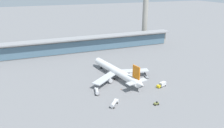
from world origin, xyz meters
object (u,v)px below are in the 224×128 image
Objects in this scene: service_truck_by_tail_olive at (156,103)px; service_truck_near_nose_white at (114,103)px; airliner_on_stand at (117,71)px; control_tower at (146,5)px; service_truck_under_wing_grey at (146,77)px; safety_cone_alpha at (121,89)px; service_truck_mid_apron_yellow at (162,84)px; service_truck_on_taxiway_white at (97,91)px.

service_truck_near_nose_white is at bearing 161.14° from service_truck_by_tail_olive.
airliner_on_stand is at bearing 99.39° from service_truck_by_tail_olive.
service_truck_under_wing_grey is at bearing -117.89° from control_tower.
control_tower is 145.37m from safety_cone_alpha.
airliner_on_stand is 21.64× the size of service_truck_by_tail_olive.
service_truck_mid_apron_yellow is 0.86× the size of service_truck_on_taxiway_white.
service_truck_near_nose_white is 20.90m from safety_cone_alpha.
service_truck_on_taxiway_white is (-4.77, 17.92, 0.00)m from service_truck_near_nose_white.
control_tower is (68.32, 139.02, 41.83)m from service_truck_by_tail_olive.
safety_cone_alpha is at bearing 114.52° from service_truck_by_tail_olive.
service_truck_near_nose_white is at bearing -142.97° from service_truck_under_wing_grey.
service_truck_near_nose_white is 46.39m from service_truck_under_wing_grey.
service_truck_by_tail_olive is at bearing -110.94° from service_truck_under_wing_grey.
service_truck_mid_apron_yellow is 0.10× the size of control_tower.
airliner_on_stand reaches higher than service_truck_near_nose_white.
service_truck_by_tail_olive is at bearing -18.86° from service_truck_near_nose_white.
service_truck_on_taxiway_white reaches higher than safety_cone_alpha.
service_truck_under_wing_grey is 0.09× the size of control_tower.
service_truck_by_tail_olive is 0.32× the size of service_truck_on_taxiway_white.
control_tower is at bearing 49.57° from service_truck_on_taxiway_white.
service_truck_on_taxiway_white is at bearing -166.53° from service_truck_under_wing_grey.
safety_cone_alpha is at bearing 55.44° from service_truck_near_nose_white.
service_truck_mid_apron_yellow is at bearing -46.10° from airliner_on_stand.
airliner_on_stand is 0.79× the size of control_tower.
service_truck_near_nose_white is 2.76× the size of service_truck_by_tail_olive.
service_truck_on_taxiway_white is (-44.29, 6.71, 0.02)m from service_truck_mid_apron_yellow.
service_truck_mid_apron_yellow is 44.80m from service_truck_on_taxiway_white.
service_truck_mid_apron_yellow reaches higher than service_truck_by_tail_olive.
control_tower reaches higher than service_truck_mid_apron_yellow.
service_truck_mid_apron_yellow reaches higher than safety_cone_alpha.
service_truck_mid_apron_yellow is 25.12m from service_truck_by_tail_olive.
service_truck_under_wing_grey is 0.78× the size of service_truck_on_taxiway_white.
service_truck_on_taxiway_white is 12.70× the size of safety_cone_alpha.
control_tower is (91.61, 131.06, 41.00)m from service_truck_near_nose_white.
safety_cone_alpha is at bearing 167.84° from service_truck_mid_apron_yellow.
control_tower is (96.39, 113.14, 41.00)m from service_truck_on_taxiway_white.
service_truck_on_taxiway_white is at bearing 104.91° from service_truck_near_nose_white.
airliner_on_stand is 8.15× the size of service_truck_mid_apron_yellow.
service_truck_on_taxiway_white is at bearing -139.82° from airliner_on_stand.
control_tower is (54.58, 103.13, 41.90)m from service_truck_under_wing_grey.
control_tower reaches higher than service_truck_on_taxiway_white.
service_truck_near_nose_white is 41.08m from service_truck_mid_apron_yellow.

